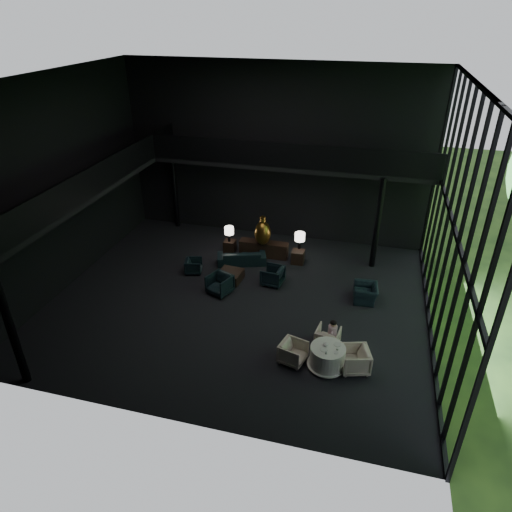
% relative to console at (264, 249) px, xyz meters
% --- Properties ---
extents(floor, '(14.00, 12.00, 0.02)m').
position_rel_console_xyz_m(floor, '(-0.04, -3.70, -0.35)').
color(floor, black).
rests_on(floor, ground).
extents(ceiling, '(14.00, 12.00, 0.02)m').
position_rel_console_xyz_m(ceiling, '(-0.04, -3.70, 7.65)').
color(ceiling, black).
rests_on(ceiling, ground).
extents(wall_back, '(14.00, 0.04, 8.00)m').
position_rel_console_xyz_m(wall_back, '(-0.04, 2.30, 3.65)').
color(wall_back, black).
rests_on(wall_back, ground).
extents(wall_front, '(14.00, 0.04, 8.00)m').
position_rel_console_xyz_m(wall_front, '(-0.04, -9.70, 3.65)').
color(wall_front, black).
rests_on(wall_front, ground).
extents(wall_left, '(0.04, 12.00, 8.00)m').
position_rel_console_xyz_m(wall_left, '(-7.04, -3.70, 3.65)').
color(wall_left, black).
rests_on(wall_left, ground).
extents(curtain_wall, '(0.20, 12.00, 8.00)m').
position_rel_console_xyz_m(curtain_wall, '(6.91, -3.70, 3.65)').
color(curtain_wall, black).
rests_on(curtain_wall, ground).
extents(mezzanine_left, '(2.00, 12.00, 0.25)m').
position_rel_console_xyz_m(mezzanine_left, '(-6.04, -3.70, 3.65)').
color(mezzanine_left, black).
rests_on(mezzanine_left, wall_left).
extents(mezzanine_back, '(12.00, 2.00, 0.25)m').
position_rel_console_xyz_m(mezzanine_back, '(0.96, 1.30, 3.65)').
color(mezzanine_back, black).
rests_on(mezzanine_back, wall_back).
extents(railing_left, '(0.06, 12.00, 1.00)m').
position_rel_console_xyz_m(railing_left, '(-5.04, -3.70, 4.25)').
color(railing_left, black).
rests_on(railing_left, mezzanine_left).
extents(railing_back, '(12.00, 0.06, 1.00)m').
position_rel_console_xyz_m(railing_back, '(0.96, 0.30, 4.25)').
color(railing_back, black).
rests_on(railing_back, mezzanine_back).
extents(column_sw, '(0.24, 0.24, 4.00)m').
position_rel_console_xyz_m(column_sw, '(-5.04, -9.40, 1.65)').
color(column_sw, black).
rests_on(column_sw, floor).
extents(column_nw, '(0.24, 0.24, 4.00)m').
position_rel_console_xyz_m(column_nw, '(-5.04, 2.00, 1.65)').
color(column_nw, black).
rests_on(column_nw, floor).
extents(column_ne, '(0.24, 0.24, 4.00)m').
position_rel_console_xyz_m(column_ne, '(4.76, 0.30, 1.65)').
color(column_ne, black).
rests_on(column_ne, floor).
extents(console, '(2.18, 0.50, 0.69)m').
position_rel_console_xyz_m(console, '(0.00, 0.00, 0.00)').
color(console, black).
rests_on(console, floor).
extents(bronze_urn, '(0.71, 0.71, 1.32)m').
position_rel_console_xyz_m(bronze_urn, '(-0.00, -0.23, 0.91)').
color(bronze_urn, '#A38425').
rests_on(bronze_urn, console).
extents(side_table_left, '(0.50, 0.50, 0.54)m').
position_rel_console_xyz_m(side_table_left, '(-1.60, -0.00, -0.07)').
color(side_table_left, black).
rests_on(side_table_left, floor).
extents(table_lamp_left, '(0.42, 0.42, 0.70)m').
position_rel_console_xyz_m(table_lamp_left, '(-1.60, -0.03, 0.70)').
color(table_lamp_left, black).
rests_on(table_lamp_left, side_table_left).
extents(side_table_right, '(0.53, 0.53, 0.58)m').
position_rel_console_xyz_m(side_table_right, '(1.60, -0.24, -0.06)').
color(side_table_right, black).
rests_on(side_table_right, floor).
extents(table_lamp_right, '(0.44, 0.44, 0.74)m').
position_rel_console_xyz_m(table_lamp_right, '(1.60, 0.02, 0.77)').
color(table_lamp_right, black).
rests_on(table_lamp_right, side_table_right).
extents(sofa, '(2.22, 1.28, 0.83)m').
position_rel_console_xyz_m(sofa, '(-0.78, -0.90, 0.07)').
color(sofa, '#1A2D2F').
rests_on(sofa, floor).
extents(lounge_armchair_west, '(0.69, 0.72, 0.61)m').
position_rel_console_xyz_m(lounge_armchair_west, '(-2.50, -2.18, -0.04)').
color(lounge_armchair_west, black).
rests_on(lounge_armchair_west, floor).
extents(lounge_armchair_east, '(0.94, 0.99, 0.92)m').
position_rel_console_xyz_m(lounge_armchair_east, '(0.91, -2.21, 0.11)').
color(lounge_armchair_east, black).
rests_on(lounge_armchair_east, floor).
extents(lounge_armchair_south, '(1.19, 1.16, 0.96)m').
position_rel_console_xyz_m(lounge_armchair_south, '(-0.94, -3.37, 0.13)').
color(lounge_armchair_south, black).
rests_on(lounge_armchair_south, floor).
extents(window_armchair, '(0.67, 0.97, 0.81)m').
position_rel_console_xyz_m(window_armchair, '(4.60, -2.45, 0.06)').
color(window_armchair, black).
rests_on(window_armchair, floor).
extents(coffee_table, '(0.99, 0.99, 0.41)m').
position_rel_console_xyz_m(coffee_table, '(-0.82, -2.38, -0.14)').
color(coffee_table, black).
rests_on(coffee_table, floor).
extents(dining_table, '(1.24, 1.24, 0.75)m').
position_rel_console_xyz_m(dining_table, '(3.64, -6.50, -0.02)').
color(dining_table, white).
rests_on(dining_table, floor).
extents(dining_chair_north, '(0.81, 0.78, 0.74)m').
position_rel_console_xyz_m(dining_chair_north, '(3.53, -5.50, 0.02)').
color(dining_chair_north, silver).
rests_on(dining_chair_north, floor).
extents(dining_chair_east, '(1.09, 1.13, 0.95)m').
position_rel_console_xyz_m(dining_chair_east, '(4.47, -6.42, 0.13)').
color(dining_chair_east, silver).
rests_on(dining_chair_east, floor).
extents(dining_chair_west, '(0.90, 0.94, 0.80)m').
position_rel_console_xyz_m(dining_chair_west, '(2.56, -6.54, 0.05)').
color(dining_chair_west, beige).
rests_on(dining_chair_west, floor).
extents(child, '(0.30, 0.30, 0.64)m').
position_rel_console_xyz_m(child, '(3.67, -5.55, 0.42)').
color(child, silver).
rests_on(child, dining_chair_north).
extents(plate_a, '(0.29, 0.29, 0.01)m').
position_rel_console_xyz_m(plate_a, '(3.52, -6.63, 0.41)').
color(plate_a, white).
rests_on(plate_a, dining_table).
extents(plate_b, '(0.27, 0.27, 0.02)m').
position_rel_console_xyz_m(plate_b, '(3.90, -6.28, 0.41)').
color(plate_b, white).
rests_on(plate_b, dining_table).
extents(saucer, '(0.19, 0.19, 0.01)m').
position_rel_console_xyz_m(saucer, '(3.89, -6.67, 0.41)').
color(saucer, white).
rests_on(saucer, dining_table).
extents(coffee_cup, '(0.09, 0.09, 0.06)m').
position_rel_console_xyz_m(coffee_cup, '(3.92, -6.53, 0.44)').
color(coffee_cup, white).
rests_on(coffee_cup, saucer).
extents(cereal_bowl, '(0.17, 0.17, 0.09)m').
position_rel_console_xyz_m(cereal_bowl, '(3.54, -6.42, 0.45)').
color(cereal_bowl, white).
rests_on(cereal_bowl, dining_table).
extents(cream_pot, '(0.06, 0.06, 0.07)m').
position_rel_console_xyz_m(cream_pot, '(3.61, -6.80, 0.44)').
color(cream_pot, '#99999E').
rests_on(cream_pot, dining_table).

